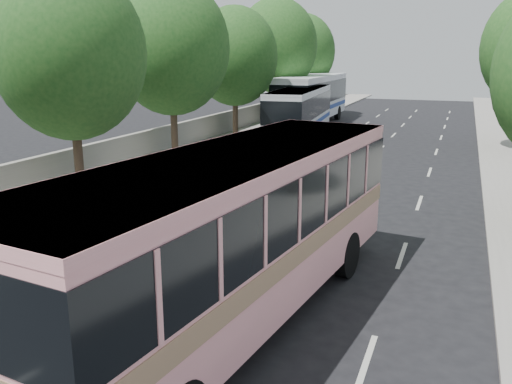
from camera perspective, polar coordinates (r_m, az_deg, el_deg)
The scene contains 14 objects.
ground at distance 13.55m, azimuth -5.07°, elevation -10.04°, with size 120.00×120.00×0.00m, color black.
sidewalk_left at distance 34.50m, azimuth -3.31°, elevation 5.14°, with size 4.00×90.00×0.15m, color #9E998E.
low_wall at distance 35.15m, azimuth -6.03°, elevation 6.61°, with size 0.30×90.00×1.50m, color #9E998E.
tree_left_b at distance 21.97m, azimuth -18.99°, elevation 14.22°, with size 5.70×5.70×8.88m.
tree_left_c at distance 28.71m, azimuth -8.85°, elevation 15.27°, with size 6.00×6.00×9.35m.
tree_left_d at distance 35.85m, azimuth -2.17°, elevation 14.42°, with size 5.52×5.52×8.60m.
tree_left_e at distance 43.30m, azimuth 2.24°, elevation 15.46°, with size 6.30×6.30×9.82m.
tree_left_f at distance 50.99m, azimuth 5.00°, elevation 14.76°, with size 5.88×5.88×9.16m.
pink_bus at distance 11.11m, azimuth -2.23°, elevation -2.95°, with size 4.32×11.74×3.66m.
pink_taxi at distance 21.38m, azimuth -0.16°, elevation 1.22°, with size 1.71×4.26×1.45m, color #FF1675.
white_pickup at distance 22.10m, azimuth 0.59°, elevation 1.82°, with size 2.21×5.43×1.58m, color silver.
tour_coach_front at distance 36.49m, azimuth 4.64°, elevation 8.70°, with size 3.42×11.38×3.35m.
tour_coach_rear at distance 44.32m, azimuth 5.94°, elevation 10.11°, with size 2.96×13.14×3.93m.
taxi_roof_sign at distance 21.21m, azimuth -0.16°, elevation 3.37°, with size 0.55×0.18×0.18m, color silver.
Camera 1 is at (5.48, -11.06, 5.58)m, focal length 38.00 mm.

